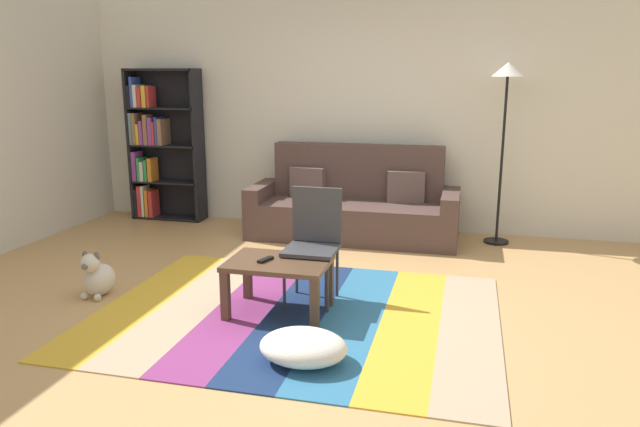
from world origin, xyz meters
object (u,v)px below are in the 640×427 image
(bookshelf, at_px, (158,145))
(dog, at_px, (98,277))
(pouf, at_px, (303,347))
(tv_remote, at_px, (265,260))
(coffee_table, at_px, (279,270))
(folding_chair, at_px, (314,235))
(couch, at_px, (354,207))
(standing_lamp, at_px, (506,94))

(bookshelf, xyz_separation_m, dog, (0.82, -2.57, -0.75))
(pouf, xyz_separation_m, tv_remote, (-0.48, 0.70, 0.31))
(coffee_table, bearing_deg, bookshelf, 132.68)
(dog, xyz_separation_m, folding_chair, (1.73, 0.35, 0.37))
(couch, height_order, folding_chair, couch)
(pouf, bearing_deg, folding_chair, 101.02)
(coffee_table, relative_size, folding_chair, 0.84)
(dog, relative_size, standing_lamp, 0.21)
(standing_lamp, relative_size, folding_chair, 2.09)
(coffee_table, bearing_deg, tv_remote, -161.32)
(bookshelf, bearing_deg, couch, -6.46)
(couch, distance_m, bookshelf, 2.58)
(couch, distance_m, dog, 2.84)
(pouf, relative_size, tv_remote, 3.71)
(bookshelf, xyz_separation_m, folding_chair, (2.55, -2.22, -0.38))
(pouf, height_order, folding_chair, folding_chair)
(bookshelf, xyz_separation_m, standing_lamp, (4.03, -0.15, 0.66))
(coffee_table, distance_m, dog, 1.55)
(coffee_table, xyz_separation_m, dog, (-1.54, -0.00, -0.18))
(dog, height_order, tv_remote, tv_remote)
(pouf, relative_size, dog, 1.40)
(couch, xyz_separation_m, tv_remote, (-0.23, -2.31, 0.09))
(bookshelf, height_order, pouf, bookshelf)
(bookshelf, bearing_deg, standing_lamp, -2.16)
(pouf, distance_m, tv_remote, 0.91)
(coffee_table, height_order, folding_chair, folding_chair)
(tv_remote, relative_size, folding_chair, 0.17)
(bookshelf, height_order, standing_lamp, standing_lamp)
(couch, bearing_deg, tv_remote, -95.58)
(bookshelf, xyz_separation_m, pouf, (2.76, -3.30, -0.80))
(couch, bearing_deg, pouf, -85.08)
(coffee_table, xyz_separation_m, folding_chair, (0.19, 0.34, 0.19))
(bookshelf, height_order, coffee_table, bookshelf)
(coffee_table, distance_m, pouf, 0.86)
(coffee_table, height_order, dog, coffee_table)
(couch, height_order, dog, couch)
(couch, relative_size, coffee_table, 3.00)
(standing_lamp, xyz_separation_m, folding_chair, (-1.48, -2.07, -1.03))
(couch, xyz_separation_m, folding_chair, (0.05, -1.94, 0.20))
(dog, bearing_deg, couch, 53.68)
(standing_lamp, height_order, tv_remote, standing_lamp)
(couch, relative_size, dog, 5.69)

